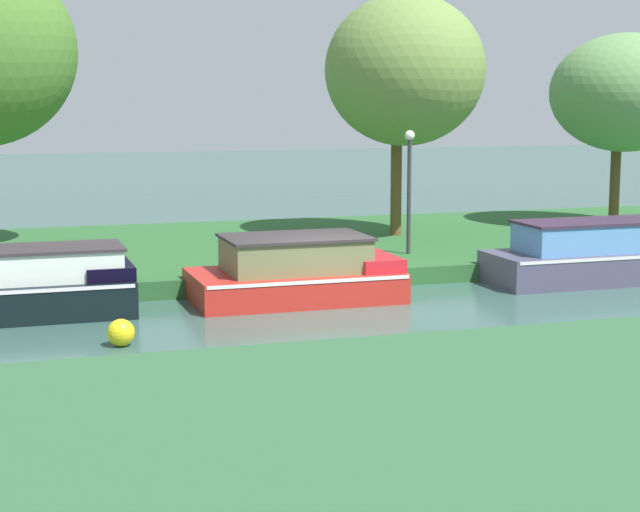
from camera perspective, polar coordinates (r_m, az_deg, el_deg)
The scene contains 11 objects.
ground_plane at distance 20.89m, azimuth 1.32°, elevation -2.90°, with size 120.00×120.00×0.00m, color #365A51.
riverbank_far at distance 27.46m, azimuth -3.48°, elevation 0.31°, with size 72.00×10.00×0.40m, color #2A5D2D.
riverbank_near at distance 12.96m, azimuth 14.72°, elevation -9.59°, with size 72.00×10.00×0.40m, color #2F5C39.
slate_narrowboat at distance 25.05m, azimuth 16.10°, elevation 0.11°, with size 6.51×1.92×1.41m.
red_cruiser at distance 21.72m, azimuth -1.22°, elevation -0.91°, with size 4.26×2.37×1.35m.
willow_tree_centre at distance 28.31m, azimuth 4.62°, elevation 10.05°, with size 4.19×4.75×6.50m.
willow_tree_right at distance 31.89m, azimuth 16.29°, elevation 8.53°, with size 4.25×4.59×5.61m.
lamp_post at distance 25.36m, azimuth 4.88°, elevation 4.32°, with size 0.24×0.24×2.99m.
mooring_post_near at distance 22.25m, azimuth -11.37°, elevation -0.40°, with size 0.18×0.18×0.69m, color #463A23.
mooring_post_far at distance 22.62m, azimuth -5.32°, elevation 0.11°, with size 0.19×0.19×0.87m, color #52352C.
channel_buoy at distance 18.08m, azimuth -10.79°, elevation -4.13°, with size 0.47×0.47×0.47m, color yellow.
Camera 1 is at (-6.74, -19.32, 4.21)m, focal length 58.73 mm.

